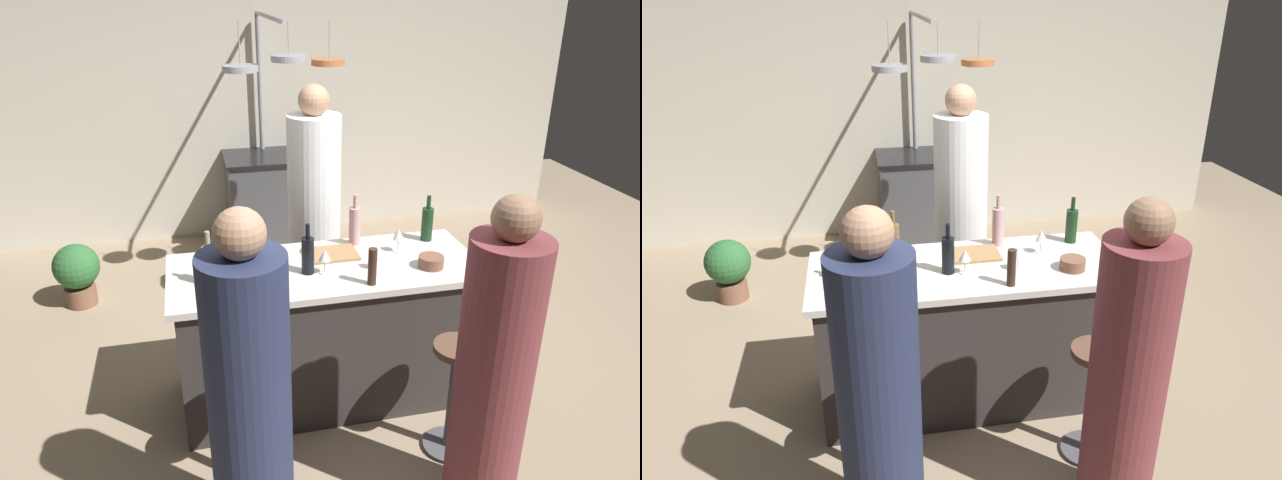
% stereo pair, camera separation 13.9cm
% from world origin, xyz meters
% --- Properties ---
extents(ground_plane, '(9.00, 9.00, 0.00)m').
position_xyz_m(ground_plane, '(0.00, 0.00, 0.00)').
color(ground_plane, gray).
extents(back_wall, '(6.40, 0.16, 2.60)m').
position_xyz_m(back_wall, '(0.00, 2.85, 1.30)').
color(back_wall, beige).
rests_on(back_wall, ground_plane).
extents(kitchen_island, '(1.80, 0.72, 0.90)m').
position_xyz_m(kitchen_island, '(0.00, 0.00, 0.45)').
color(kitchen_island, '#332D2B').
rests_on(kitchen_island, ground_plane).
extents(stove_range, '(0.80, 0.64, 0.89)m').
position_xyz_m(stove_range, '(0.00, 2.45, 0.45)').
color(stove_range, '#47474C').
rests_on(stove_range, ground_plane).
extents(chef, '(0.38, 0.38, 1.79)m').
position_xyz_m(chef, '(0.13, 0.90, 0.83)').
color(chef, white).
rests_on(chef, ground_plane).
extents(bar_stool_left, '(0.28, 0.28, 0.68)m').
position_xyz_m(bar_stool_left, '(-0.54, -0.62, 0.38)').
color(bar_stool_left, '#4C4C51').
rests_on(bar_stool_left, ground_plane).
extents(guest_left, '(0.35, 0.35, 1.67)m').
position_xyz_m(guest_left, '(-0.56, -0.98, 0.77)').
color(guest_left, '#262D4C').
rests_on(guest_left, ground_plane).
extents(bar_stool_right, '(0.28, 0.28, 0.68)m').
position_xyz_m(bar_stool_right, '(0.56, -0.62, 0.38)').
color(bar_stool_right, '#4C4C51').
rests_on(bar_stool_right, ground_plane).
extents(guest_right, '(0.35, 0.35, 1.64)m').
position_xyz_m(guest_right, '(0.53, -1.02, 0.76)').
color(guest_right, brown).
rests_on(guest_right, ground_plane).
extents(overhead_pot_rack, '(0.90, 1.50, 2.17)m').
position_xyz_m(overhead_pot_rack, '(0.01, 1.82, 1.68)').
color(overhead_pot_rack, gray).
rests_on(overhead_pot_rack, ground_plane).
extents(potted_plant, '(0.36, 0.36, 0.52)m').
position_xyz_m(potted_plant, '(-1.66, 1.54, 0.30)').
color(potted_plant, brown).
rests_on(potted_plant, ground_plane).
extents(cutting_board, '(0.32, 0.22, 0.02)m').
position_xyz_m(cutting_board, '(0.06, 0.13, 0.91)').
color(cutting_board, '#997047').
rests_on(cutting_board, kitchen_island).
extents(pepper_mill, '(0.05, 0.05, 0.21)m').
position_xyz_m(pepper_mill, '(0.19, -0.27, 1.01)').
color(pepper_mill, '#382319').
rests_on(pepper_mill, kitchen_island).
extents(wine_bottle_dark, '(0.07, 0.07, 0.30)m').
position_xyz_m(wine_bottle_dark, '(-0.12, -0.06, 1.01)').
color(wine_bottle_dark, black).
rests_on(wine_bottle_dark, kitchen_island).
extents(wine_bottle_amber, '(0.07, 0.07, 0.30)m').
position_xyz_m(wine_bottle_amber, '(-0.40, 0.19, 1.01)').
color(wine_bottle_amber, brown).
rests_on(wine_bottle_amber, kitchen_island).
extents(wine_bottle_red, '(0.07, 0.07, 0.30)m').
position_xyz_m(wine_bottle_red, '(0.71, 0.23, 1.01)').
color(wine_bottle_red, '#143319').
rests_on(wine_bottle_red, kitchen_island).
extents(wine_bottle_white, '(0.07, 0.07, 0.31)m').
position_xyz_m(wine_bottle_white, '(-0.66, -0.08, 1.02)').
color(wine_bottle_white, gray).
rests_on(wine_bottle_white, kitchen_island).
extents(wine_bottle_rose, '(0.07, 0.07, 0.33)m').
position_xyz_m(wine_bottle_rose, '(0.25, 0.26, 1.03)').
color(wine_bottle_rose, '#B78C8E').
rests_on(wine_bottle_rose, kitchen_island).
extents(wine_glass_near_left_guest, '(0.07, 0.07, 0.15)m').
position_xyz_m(wine_glass_near_left_guest, '(-0.03, -0.08, 1.01)').
color(wine_glass_near_left_guest, silver).
rests_on(wine_glass_near_left_guest, kitchen_island).
extents(wine_glass_near_right_guest, '(0.07, 0.07, 0.15)m').
position_xyz_m(wine_glass_near_right_guest, '(0.47, 0.10, 1.01)').
color(wine_glass_near_right_guest, silver).
rests_on(wine_glass_near_right_guest, kitchen_island).
extents(wine_glass_by_chef, '(0.07, 0.07, 0.15)m').
position_xyz_m(wine_glass_by_chef, '(0.28, -0.10, 1.01)').
color(wine_glass_by_chef, silver).
rests_on(wine_glass_by_chef, kitchen_island).
extents(mixing_bowl_blue, '(0.16, 0.16, 0.07)m').
position_xyz_m(mixing_bowl_blue, '(-0.45, 0.02, 0.94)').
color(mixing_bowl_blue, '#334C6B').
rests_on(mixing_bowl_blue, kitchen_island).
extents(mixing_bowl_wooden, '(0.15, 0.15, 0.07)m').
position_xyz_m(mixing_bowl_wooden, '(0.59, -0.14, 0.93)').
color(mixing_bowl_wooden, brown).
rests_on(mixing_bowl_wooden, kitchen_island).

